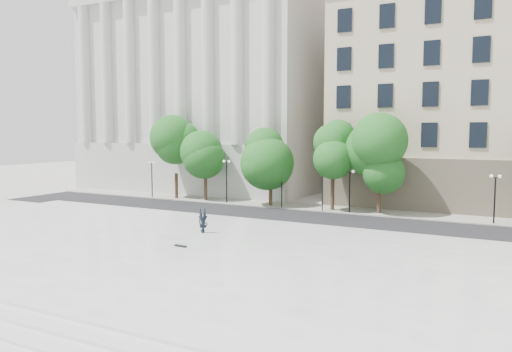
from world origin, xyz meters
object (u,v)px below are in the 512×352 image
object	(u,v)px
traffic_light_west	(282,170)
person_lying	(203,229)
traffic_light_east	(323,172)
skateboard	(180,246)

from	to	relation	value
traffic_light_west	person_lying	xyz separation A→B (m)	(0.95, -14.90, -3.02)
traffic_light_east	skateboard	world-z (taller)	traffic_light_east
traffic_light_east	person_lying	world-z (taller)	traffic_light_east
traffic_light_west	person_lying	distance (m)	15.23
traffic_light_west	skateboard	bearing A→B (deg)	-83.80
traffic_light_west	person_lying	bearing A→B (deg)	-86.35
person_lying	skateboard	distance (m)	4.27
traffic_light_west	skateboard	distance (m)	19.40
traffic_light_east	person_lying	bearing A→B (deg)	-101.99
person_lying	skateboard	world-z (taller)	person_lying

